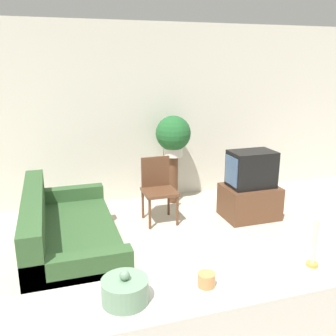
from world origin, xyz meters
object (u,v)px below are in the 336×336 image
couch (67,241)px  wooden_chair (158,186)px  decorative_bowl (125,290)px  television (251,169)px  potted_plant (173,135)px

couch → wooden_chair: 1.55m
wooden_chair → decorative_bowl: size_ratio=3.65×
television → wooden_chair: television is taller
decorative_bowl → wooden_chair: bearing=70.9°
couch → wooden_chair: size_ratio=2.25×
couch → television: bearing=12.6°
television → potted_plant: 1.27m
couch → wooden_chair: wooden_chair is taller
wooden_chair → potted_plant: 0.93m
couch → wooden_chair: bearing=34.3°
wooden_chair → couch: bearing=-145.7°
couch → decorative_bowl: (0.21, -2.18, 0.74)m
couch → wooden_chair: (1.26, 0.86, 0.21)m
television → decorative_bowl: 3.59m
television → couch: bearing=-167.4°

